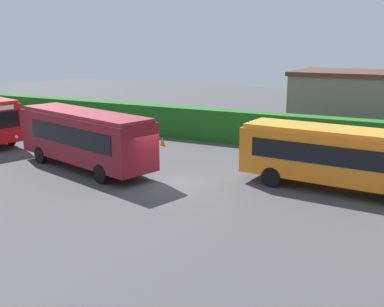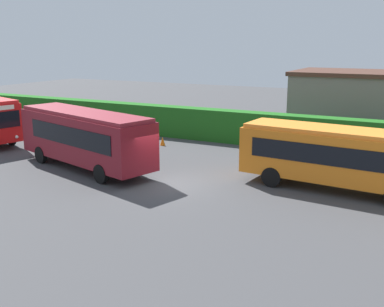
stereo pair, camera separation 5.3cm
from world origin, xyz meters
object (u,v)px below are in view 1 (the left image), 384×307
(person_left, at_px, (13,122))
(bus_orange, at_px, (338,155))
(bus_maroon, at_px, (85,136))
(person_center, at_px, (309,157))
(traffic_cone, at_px, (162,141))

(person_left, bearing_deg, bus_orange, -135.70)
(bus_maroon, xyz_separation_m, person_left, (-11.51, 5.36, -0.90))
(bus_maroon, relative_size, person_center, 5.40)
(bus_maroon, height_order, person_center, bus_maroon)
(bus_maroon, distance_m, person_left, 12.73)
(person_left, height_order, person_center, person_left)
(bus_orange, relative_size, traffic_cone, 15.93)
(person_left, distance_m, person_center, 23.03)
(bus_orange, xyz_separation_m, person_center, (-1.88, 2.18, -0.79))
(traffic_cone, bearing_deg, person_left, -171.49)
(person_center, height_order, traffic_cone, person_center)
(bus_maroon, distance_m, person_center, 12.42)
(bus_orange, relative_size, person_center, 5.20)
(bus_orange, distance_m, person_center, 2.99)
(bus_maroon, bearing_deg, person_center, -142.16)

